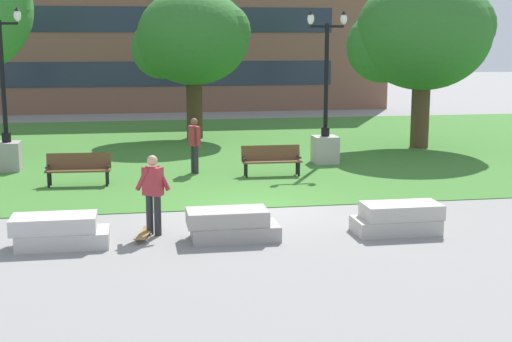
{
  "coord_description": "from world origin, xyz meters",
  "views": [
    {
      "loc": [
        -2.91,
        -16.77,
        4.07
      ],
      "look_at": [
        -0.27,
        -1.4,
        1.2
      ],
      "focal_mm": 50.0,
      "sensor_mm": 36.0,
      "label": 1
    }
  ],
  "objects_px": {
    "person_bystander_near_lawn": "(194,142)",
    "lamp_post_right": "(325,133)",
    "concrete_block_center": "(59,232)",
    "lamp_post_left": "(6,138)",
    "concrete_block_right": "(398,219)",
    "person_skateboarder": "(153,190)",
    "concrete_block_left": "(232,225)",
    "skateboard": "(144,235)",
    "park_bench_near_right": "(271,158)",
    "park_bench_near_left": "(78,167)"
  },
  "relations": [
    {
      "from": "park_bench_near_right",
      "to": "lamp_post_left",
      "type": "height_order",
      "value": "lamp_post_left"
    },
    {
      "from": "concrete_block_left",
      "to": "lamp_post_right",
      "type": "height_order",
      "value": "lamp_post_right"
    },
    {
      "from": "concrete_block_right",
      "to": "skateboard",
      "type": "bearing_deg",
      "value": 175.28
    },
    {
      "from": "concrete_block_left",
      "to": "person_skateboarder",
      "type": "height_order",
      "value": "person_skateboarder"
    },
    {
      "from": "concrete_block_left",
      "to": "person_skateboarder",
      "type": "xyz_separation_m",
      "value": [
        -1.57,
        0.64,
        0.66
      ]
    },
    {
      "from": "lamp_post_left",
      "to": "person_bystander_near_lawn",
      "type": "xyz_separation_m",
      "value": [
        5.77,
        -1.48,
        -0.06
      ]
    },
    {
      "from": "concrete_block_center",
      "to": "person_bystander_near_lawn",
      "type": "xyz_separation_m",
      "value": [
        3.35,
        7.42,
        0.68
      ]
    },
    {
      "from": "skateboard",
      "to": "lamp_post_right",
      "type": "bearing_deg",
      "value": 53.45
    },
    {
      "from": "concrete_block_left",
      "to": "park_bench_near_left",
      "type": "bearing_deg",
      "value": 119.44
    },
    {
      "from": "concrete_block_center",
      "to": "park_bench_near_left",
      "type": "relative_size",
      "value": 1.04
    },
    {
      "from": "lamp_post_left",
      "to": "skateboard",
      "type": "bearing_deg",
      "value": -64.62
    },
    {
      "from": "lamp_post_left",
      "to": "person_bystander_near_lawn",
      "type": "relative_size",
      "value": 2.95
    },
    {
      "from": "concrete_block_right",
      "to": "lamp_post_left",
      "type": "height_order",
      "value": "lamp_post_left"
    },
    {
      "from": "lamp_post_right",
      "to": "park_bench_near_right",
      "type": "bearing_deg",
      "value": -139.28
    },
    {
      "from": "person_bystander_near_lawn",
      "to": "lamp_post_right",
      "type": "bearing_deg",
      "value": 14.6
    },
    {
      "from": "skateboard",
      "to": "park_bench_near_right",
      "type": "distance_m",
      "value": 7.54
    },
    {
      "from": "park_bench_near_right",
      "to": "lamp_post_right",
      "type": "bearing_deg",
      "value": 40.72
    },
    {
      "from": "person_skateboarder",
      "to": "person_bystander_near_lawn",
      "type": "bearing_deg",
      "value": 78.0
    },
    {
      "from": "lamp_post_right",
      "to": "concrete_block_right",
      "type": "bearing_deg",
      "value": -94.94
    },
    {
      "from": "park_bench_near_left",
      "to": "person_bystander_near_lawn",
      "type": "height_order",
      "value": "person_bystander_near_lawn"
    },
    {
      "from": "person_skateboarder",
      "to": "lamp_post_right",
      "type": "relative_size",
      "value": 0.34
    },
    {
      "from": "park_bench_near_left",
      "to": "lamp_post_left",
      "type": "bearing_deg",
      "value": 130.68
    },
    {
      "from": "person_skateboarder",
      "to": "person_bystander_near_lawn",
      "type": "relative_size",
      "value": 1.0
    },
    {
      "from": "park_bench_near_right",
      "to": "lamp_post_left",
      "type": "bearing_deg",
      "value": 164.62
    },
    {
      "from": "concrete_block_right",
      "to": "lamp_post_right",
      "type": "xyz_separation_m",
      "value": [
        0.75,
        8.74,
        0.73
      ]
    },
    {
      "from": "concrete_block_left",
      "to": "person_bystander_near_lawn",
      "type": "bearing_deg",
      "value": 90.88
    },
    {
      "from": "park_bench_near_right",
      "to": "lamp_post_right",
      "type": "xyz_separation_m",
      "value": [
        2.2,
        1.89,
        0.49
      ]
    },
    {
      "from": "lamp_post_right",
      "to": "person_skateboarder",
      "type": "bearing_deg",
      "value": -126.43
    },
    {
      "from": "concrete_block_left",
      "to": "lamp_post_right",
      "type": "relative_size",
      "value": 0.38
    },
    {
      "from": "skateboard",
      "to": "lamp_post_right",
      "type": "height_order",
      "value": "lamp_post_right"
    },
    {
      "from": "concrete_block_center",
      "to": "concrete_block_right",
      "type": "xyz_separation_m",
      "value": [
        7.06,
        -0.15,
        0.0
      ]
    },
    {
      "from": "concrete_block_left",
      "to": "skateboard",
      "type": "height_order",
      "value": "concrete_block_left"
    },
    {
      "from": "person_bystander_near_lawn",
      "to": "concrete_block_left",
      "type": "bearing_deg",
      "value": -89.12
    },
    {
      "from": "person_bystander_near_lawn",
      "to": "concrete_block_center",
      "type": "bearing_deg",
      "value": -114.28
    },
    {
      "from": "lamp_post_left",
      "to": "park_bench_near_left",
      "type": "bearing_deg",
      "value": -49.32
    },
    {
      "from": "person_bystander_near_lawn",
      "to": "person_skateboarder",
      "type": "bearing_deg",
      "value": -102.0
    },
    {
      "from": "concrete_block_center",
      "to": "concrete_block_right",
      "type": "distance_m",
      "value": 7.06
    },
    {
      "from": "concrete_block_right",
      "to": "lamp_post_right",
      "type": "bearing_deg",
      "value": 85.06
    },
    {
      "from": "lamp_post_right",
      "to": "person_bystander_near_lawn",
      "type": "height_order",
      "value": "lamp_post_right"
    },
    {
      "from": "lamp_post_right",
      "to": "concrete_block_center",
      "type": "bearing_deg",
      "value": -132.3
    },
    {
      "from": "person_skateboarder",
      "to": "lamp_post_left",
      "type": "xyz_separation_m",
      "value": [
        -4.31,
        8.34,
        0.08
      ]
    },
    {
      "from": "skateboard",
      "to": "lamp_post_left",
      "type": "height_order",
      "value": "lamp_post_left"
    },
    {
      "from": "lamp_post_right",
      "to": "person_bystander_near_lawn",
      "type": "relative_size",
      "value": 2.92
    },
    {
      "from": "concrete_block_center",
      "to": "concrete_block_left",
      "type": "relative_size",
      "value": 1.0
    },
    {
      "from": "concrete_block_right",
      "to": "park_bench_near_left",
      "type": "relative_size",
      "value": 1.01
    },
    {
      "from": "concrete_block_center",
      "to": "lamp_post_left",
      "type": "height_order",
      "value": "lamp_post_left"
    },
    {
      "from": "lamp_post_right",
      "to": "lamp_post_left",
      "type": "height_order",
      "value": "lamp_post_left"
    },
    {
      "from": "person_skateboarder",
      "to": "park_bench_near_left",
      "type": "distance_m",
      "value": 5.92
    },
    {
      "from": "lamp_post_left",
      "to": "park_bench_near_right",
      "type": "bearing_deg",
      "value": -15.38
    },
    {
      "from": "concrete_block_center",
      "to": "person_skateboarder",
      "type": "bearing_deg",
      "value": 16.58
    }
  ]
}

